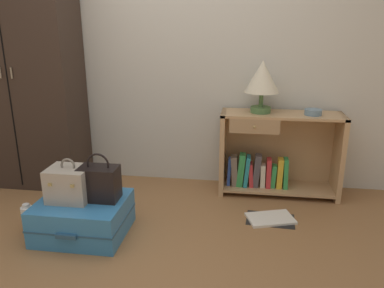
% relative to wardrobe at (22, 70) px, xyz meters
% --- Properties ---
extents(ground_plane, '(9.00, 9.00, 0.00)m').
position_rel_wardrobe_xyz_m(ground_plane, '(1.30, -1.20, -1.06)').
color(ground_plane, olive).
extents(back_wall, '(6.40, 0.10, 2.60)m').
position_rel_wardrobe_xyz_m(back_wall, '(1.30, 0.30, 0.24)').
color(back_wall, beige).
rests_on(back_wall, ground_plane).
extents(wardrobe, '(0.98, 0.47, 2.11)m').
position_rel_wardrobe_xyz_m(wardrobe, '(0.00, 0.00, 0.00)').
color(wardrobe, '#33261E').
rests_on(wardrobe, ground_plane).
extents(bookshelf, '(1.02, 0.35, 0.73)m').
position_rel_wardrobe_xyz_m(bookshelf, '(2.23, 0.06, -0.71)').
color(bookshelf, tan).
rests_on(bookshelf, ground_plane).
extents(table_lamp, '(0.29, 0.29, 0.43)m').
position_rel_wardrobe_xyz_m(table_lamp, '(2.10, 0.05, -0.05)').
color(table_lamp, '#4C7542').
rests_on(table_lamp, bookshelf).
extents(bowl, '(0.14, 0.14, 0.05)m').
position_rel_wardrobe_xyz_m(bowl, '(2.52, 0.02, -0.31)').
color(bowl, slate).
rests_on(bowl, bookshelf).
extents(suitcase_large, '(0.62, 0.54, 0.26)m').
position_rel_wardrobe_xyz_m(suitcase_large, '(0.86, -0.86, -0.93)').
color(suitcase_large, teal).
rests_on(suitcase_large, ground_plane).
extents(train_case, '(0.28, 0.24, 0.31)m').
position_rel_wardrobe_xyz_m(train_case, '(0.78, -0.86, -0.68)').
color(train_case, '#A89E8E').
rests_on(train_case, suitcase_large).
extents(handbag, '(0.27, 0.17, 0.34)m').
position_rel_wardrobe_xyz_m(handbag, '(0.99, -0.82, -0.67)').
color(handbag, black).
rests_on(handbag, suitcase_large).
extents(bottle, '(0.08, 0.08, 0.22)m').
position_rel_wardrobe_xyz_m(bottle, '(0.45, -0.89, -0.96)').
color(bottle, white).
rests_on(bottle, ground_plane).
extents(open_book_on_floor, '(0.40, 0.32, 0.02)m').
position_rel_wardrobe_xyz_m(open_book_on_floor, '(2.20, -0.47, -1.05)').
color(open_book_on_floor, white).
rests_on(open_book_on_floor, ground_plane).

